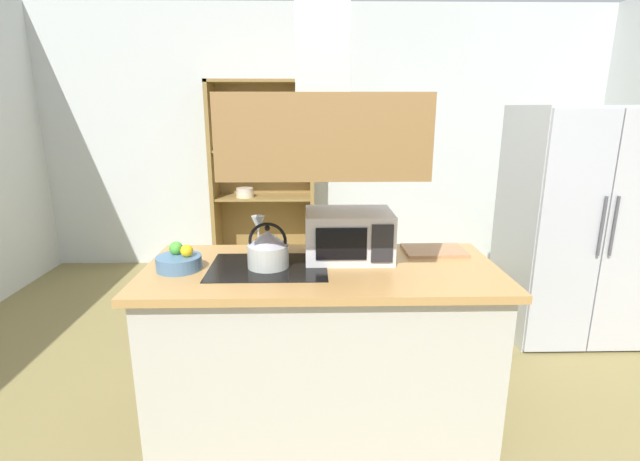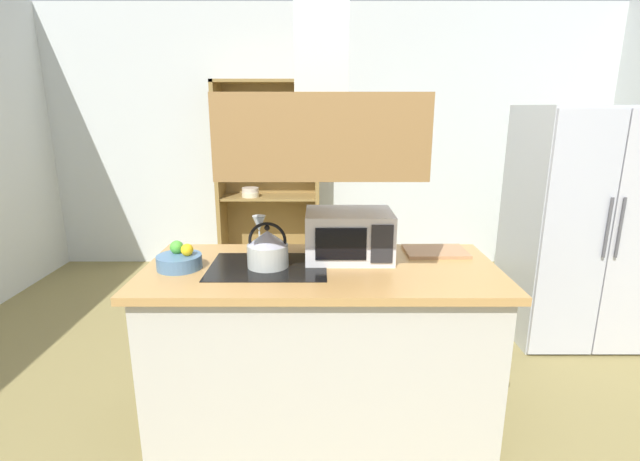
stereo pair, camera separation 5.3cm
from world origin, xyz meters
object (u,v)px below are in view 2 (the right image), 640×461
at_px(kettle, 267,248).
at_px(microwave, 348,235).
at_px(refrigerator, 578,226).
at_px(wine_glass_on_counter, 258,225).
at_px(dish_cabinet, 268,188).
at_px(fruit_bowl, 179,260).
at_px(cutting_board, 434,251).

relative_size(kettle, microwave, 0.51).
xyz_separation_m(refrigerator, wine_glass_on_counter, (-2.24, -0.76, 0.20)).
xyz_separation_m(dish_cabinet, wine_glass_on_counter, (0.19, -2.31, 0.19)).
bearing_deg(refrigerator, microwave, -152.97).
bearing_deg(microwave, fruit_bowl, -169.30).
height_order(refrigerator, kettle, refrigerator).
xyz_separation_m(kettle, microwave, (0.42, 0.14, 0.03)).
distance_m(cutting_board, microwave, 0.52).
relative_size(dish_cabinet, fruit_bowl, 8.65).
height_order(cutting_board, fruit_bowl, fruit_bowl).
xyz_separation_m(microwave, wine_glass_on_counter, (-0.50, 0.13, 0.02)).
bearing_deg(kettle, cutting_board, 14.41).
distance_m(refrigerator, cutting_board, 1.49).
bearing_deg(refrigerator, cutting_board, -147.45).
bearing_deg(wine_glass_on_counter, cutting_board, -2.01).
distance_m(kettle, cutting_board, 0.95).
xyz_separation_m(refrigerator, kettle, (-2.17, -1.03, 0.14)).
height_order(refrigerator, fruit_bowl, refrigerator).
relative_size(dish_cabinet, microwave, 4.24).
bearing_deg(fruit_bowl, kettle, 2.68).
bearing_deg(refrigerator, dish_cabinet, 147.57).
bearing_deg(dish_cabinet, wine_glass_on_counter, -85.27).
height_order(dish_cabinet, kettle, dish_cabinet).
distance_m(wine_glass_on_counter, fruit_bowl, 0.48).
relative_size(kettle, fruit_bowl, 1.04).
bearing_deg(microwave, wine_glass_on_counter, 165.68).
xyz_separation_m(dish_cabinet, fruit_bowl, (-0.18, -2.60, 0.08)).
bearing_deg(wine_glass_on_counter, microwave, -14.32).
bearing_deg(microwave, cutting_board, 10.57).
xyz_separation_m(wine_glass_on_counter, fruit_bowl, (-0.37, -0.29, -0.11)).
distance_m(kettle, wine_glass_on_counter, 0.29).
xyz_separation_m(dish_cabinet, kettle, (0.27, -2.58, 0.13)).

